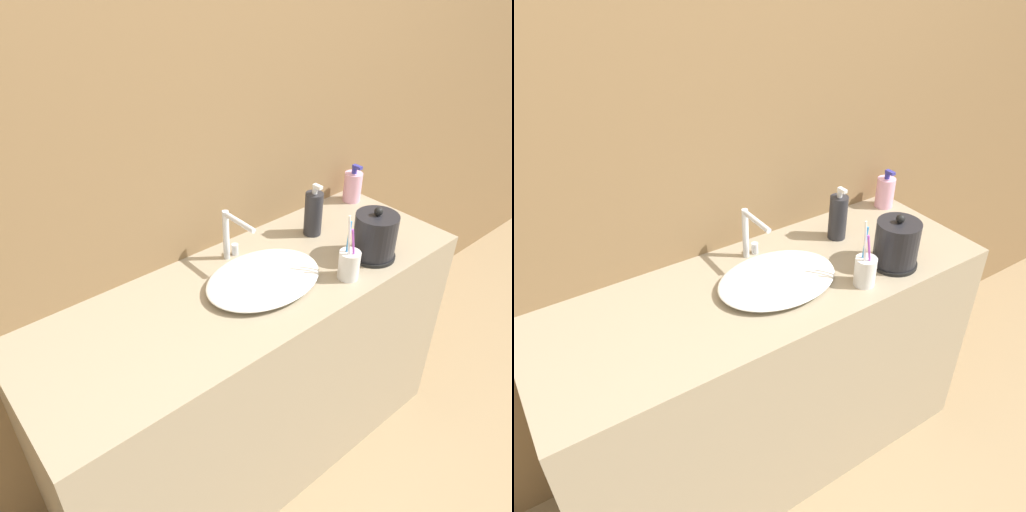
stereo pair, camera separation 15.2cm
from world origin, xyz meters
TOP-DOWN VIEW (x-y plane):
  - ground_plane at (0.00, 0.00)m, footprint 12.00×12.00m
  - wall_back at (0.00, 0.54)m, footprint 6.00×0.04m
  - vanity_counter at (0.00, 0.26)m, footprint 1.50×0.52m
  - sink_basin at (0.02, 0.24)m, footprint 0.40×0.29m
  - faucet at (0.03, 0.41)m, footprint 0.06×0.16m
  - electric_kettle at (0.41, 0.12)m, footprint 0.16×0.16m
  - toothbrush_cup at (0.25, 0.09)m, footprint 0.07×0.07m
  - lotion_bottle at (0.67, 0.44)m, footprint 0.07×0.07m
  - shampoo_bottle at (0.36, 0.36)m, footprint 0.06×0.06m

SIDE VIEW (x-z plane):
  - ground_plane at x=0.00m, z-range 0.00..0.00m
  - vanity_counter at x=0.00m, z-range 0.00..0.84m
  - sink_basin at x=0.02m, z-range 0.84..0.88m
  - toothbrush_cup at x=0.25m, z-range 0.78..1.00m
  - lotion_bottle at x=0.67m, z-range 0.82..0.98m
  - electric_kettle at x=0.41m, z-range 0.82..1.00m
  - shampoo_bottle at x=0.36m, z-range 0.82..1.02m
  - faucet at x=0.03m, z-range 0.85..1.03m
  - wall_back at x=0.00m, z-range 0.00..2.60m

